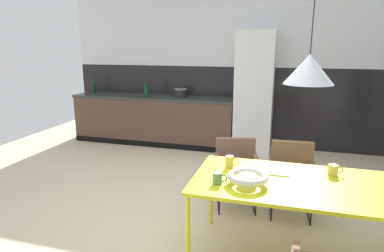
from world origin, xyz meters
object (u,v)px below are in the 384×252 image
pendant_lamp_over_table_near (309,69)px  fruit_bowl (248,177)px  refrigerator_column (254,93)px  bottle_spice_small (94,87)px  armchair_by_stool (236,163)px  mug_dark_espresso (230,162)px  cooking_pot (181,93)px  dining_table (300,187)px  mug_glass_clear (333,170)px  mug_white_ceramic (218,178)px  bottle_oil_tall (146,91)px  open_book (275,171)px  armchair_near_window (292,170)px

pendant_lamp_over_table_near → fruit_bowl: bearing=-153.1°
refrigerator_column → pendant_lamp_over_table_near: bearing=-77.1°
bottle_spice_small → pendant_lamp_over_table_near: pendant_lamp_over_table_near is taller
refrigerator_column → armchair_by_stool: size_ratio=2.67×
mug_dark_espresso → cooking_pot: (-1.42, 2.91, 0.18)m
dining_table → mug_glass_clear: (0.28, 0.24, 0.09)m
mug_white_ceramic → bottle_oil_tall: bottle_oil_tall is taller
bottle_spice_small → mug_glass_clear: bearing=-34.7°
mug_white_ceramic → bottle_oil_tall: 3.61m
open_book → cooking_pot: 3.42m
mug_glass_clear → pendant_lamp_over_table_near: pendant_lamp_over_table_near is taller
open_book → mug_white_ceramic: bearing=-137.0°
mug_glass_clear → mug_white_ceramic: bearing=-153.9°
fruit_bowl → open_book: size_ratio=1.32×
dining_table → fruit_bowl: size_ratio=5.27×
refrigerator_column → mug_white_ceramic: (0.05, -3.25, -0.24)m
open_book → refrigerator_column: bearing=99.5°
dining_table → bottle_spice_small: bottle_spice_small is taller
armchair_by_stool → mug_dark_espresso: bearing=79.5°
dining_table → mug_glass_clear: 0.37m
bottle_spice_small → refrigerator_column: bearing=-0.4°
fruit_bowl → cooking_pot: (-1.62, 3.25, 0.18)m
dining_table → pendant_lamp_over_table_near: size_ratio=1.33×
fruit_bowl → dining_table: bearing=22.0°
bottle_spice_small → bottle_oil_tall: bearing=-11.3°
refrigerator_column → bottle_spice_small: size_ratio=6.87×
mug_dark_espresso → pendant_lamp_over_table_near: size_ratio=0.10×
refrigerator_column → dining_table: (0.69, -3.04, -0.33)m
armchair_by_stool → pendant_lamp_over_table_near: (0.66, -0.89, 1.14)m
armchair_near_window → pendant_lamp_over_table_near: 1.45m
armchair_by_stool → bottle_spice_small: (-3.15, 2.13, 0.51)m
fruit_bowl → cooking_pot: 3.63m
mug_dark_espresso → armchair_by_stool: bearing=93.8°
dining_table → bottle_spice_small: bearing=141.2°
refrigerator_column → armchair_near_window: bearing=-73.1°
refrigerator_column → mug_dark_espresso: size_ratio=16.45×
fruit_bowl → mug_dark_espresso: mug_dark_espresso is taller
dining_table → armchair_near_window: 0.95m
refrigerator_column → mug_glass_clear: size_ratio=16.36×
dining_table → mug_white_ceramic: mug_white_ceramic is taller
bottle_oil_tall → mug_dark_espresso: bearing=-53.3°
armchair_near_window → bottle_oil_tall: (-2.54, 1.89, 0.53)m
dining_table → bottle_spice_small: 4.90m
fruit_bowl → mug_dark_espresso: (-0.20, 0.33, -0.00)m
fruit_bowl → open_book: (0.19, 0.35, -0.05)m
mug_glass_clear → bottle_spice_small: bearing=145.3°
armchair_near_window → cooking_pot: bearing=-50.9°
mug_dark_espresso → pendant_lamp_over_table_near: (0.61, -0.13, 0.85)m
refrigerator_column → mug_dark_espresso: (0.08, -2.87, -0.23)m
dining_table → mug_dark_espresso: mug_dark_espresso is taller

